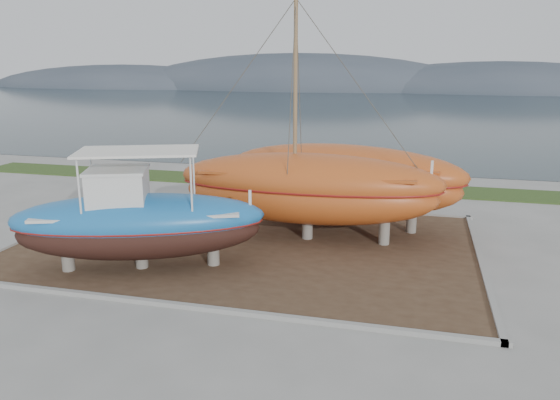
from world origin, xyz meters
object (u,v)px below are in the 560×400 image
(white_dinghy, at_px, (135,215))
(orange_sailboat, at_px, (309,124))
(orange_bare_hull, at_px, (343,186))
(blue_caique, at_px, (139,210))

(white_dinghy, bearing_deg, orange_sailboat, -1.11)
(white_dinghy, bearing_deg, orange_bare_hull, 13.37)
(blue_caique, xyz_separation_m, orange_sailboat, (5.14, 4.72, 2.63))
(orange_sailboat, distance_m, orange_bare_hull, 3.99)
(orange_bare_hull, bearing_deg, white_dinghy, -154.85)
(orange_bare_hull, bearing_deg, orange_sailboat, -106.82)
(white_dinghy, distance_m, orange_bare_hull, 9.39)
(orange_sailboat, xyz_separation_m, orange_bare_hull, (1.12, 2.38, -3.00))
(blue_caique, relative_size, orange_sailboat, 0.81)
(white_dinghy, height_order, orange_sailboat, orange_sailboat)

